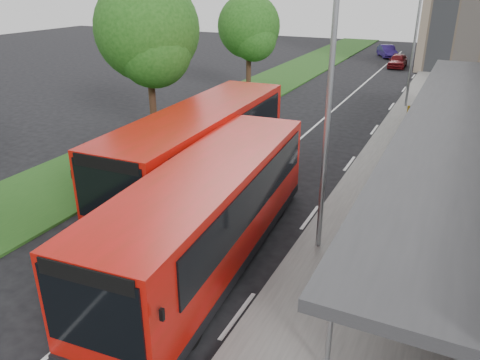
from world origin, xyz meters
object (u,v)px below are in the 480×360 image
Objects in this scene: litter_bin at (395,149)px; car_near at (398,61)px; tree_far at (249,30)px; bus_second at (201,149)px; car_far at (387,51)px; tree_mid at (148,36)px; lamp_post_far at (414,35)px; bollard at (408,114)px; lamp_post_near at (326,104)px; bus_main at (210,213)px.

car_near reaches higher than litter_bin.
tree_far reaches higher than car_near.
bus_second is 2.95× the size of car_far.
bus_second is (5.42, -4.38, -3.67)m from tree_mid.
lamp_post_far is 2.03× the size of car_near.
litter_bin is at bearing -38.66° from tree_far.
lamp_post_far is 8.06× the size of bollard.
tree_mid is 1.16× the size of tree_far.
tree_far is at bearing 165.01° from bollard.
tree_mid is 1.04× the size of lamp_post_far.
lamp_post_near is (11.13, -7.05, -0.64)m from tree_mid.
lamp_post_near is at bearing 31.93° from bus_main.
car_far is (-4.97, 42.56, -4.07)m from lamp_post_near.
bus_second is at bearing -135.09° from litter_bin.
lamp_post_near reaches higher than car_near.
bus_main is at bearing -47.04° from tree_mid.
tree_mid reaches higher than litter_bin.
lamp_post_near is at bearing -27.25° from bus_second.
tree_mid is at bearing -169.24° from litter_bin.
bollard is 20.55m from car_near.
bollard is 27.28m from car_far.
bus_second is at bearing -115.91° from bollard.
litter_bin is (6.70, 6.68, -1.12)m from bus_second.
lamp_post_near is 0.68× the size of bus_second.
lamp_post_far is at bearing 95.33° from litter_bin.
lamp_post_near reaches higher than bus_main.
car_near is (-2.88, 36.12, -4.05)m from lamp_post_near.
bus_second is 39.91m from car_far.
lamp_post_near reaches higher than tree_far.
tree_mid reaches higher than lamp_post_far.
bus_second is (-5.71, 2.67, -3.04)m from lamp_post_near.
tree_far is 0.89× the size of lamp_post_near.
litter_bin is 6.53m from bollard.
lamp_post_near is at bearing -32.36° from tree_mid.
tree_mid is 12.92m from bus_main.
bus_second is 14.15× the size of litter_bin.
lamp_post_near is 36.46m from car_near.
tree_mid reaches higher than bus_main.
tree_mid reaches higher than lamp_post_near.
litter_bin is (0.99, 9.36, -4.15)m from lamp_post_near.
lamp_post_far reaches higher than bus_main.
tree_mid is 2.10× the size of car_near.
bollard is at bearing -14.99° from tree_far.
lamp_post_near is 0.72× the size of bus_main.
tree_far is 11.17m from lamp_post_far.
tree_far is 16.04m from litter_bin.
bus_second is 14.72m from bollard.
lamp_post_far is 23.46m from car_far.
litter_bin is at bearing 42.76° from bus_second.
lamp_post_far is at bearing 90.00° from lamp_post_near.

